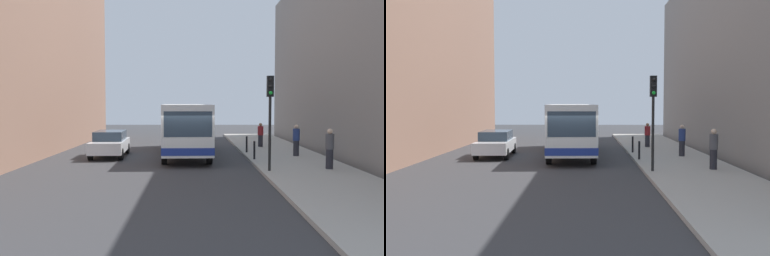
% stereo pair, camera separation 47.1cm
% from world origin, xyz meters
% --- Properties ---
extents(ground_plane, '(80.00, 80.00, 0.00)m').
position_xyz_m(ground_plane, '(0.00, 0.00, 0.00)').
color(ground_plane, '#38383A').
extents(sidewalk, '(4.40, 40.00, 0.15)m').
position_xyz_m(sidewalk, '(5.40, 0.00, 0.07)').
color(sidewalk, '#ADA89E').
rests_on(sidewalk, ground).
extents(bus, '(3.01, 11.12, 3.00)m').
position_xyz_m(bus, '(-0.25, 4.87, 1.73)').
color(bus, white).
rests_on(bus, ground).
extents(car_beside_bus, '(2.00, 4.46, 1.48)m').
position_xyz_m(car_beside_bus, '(-4.52, 3.89, 0.78)').
color(car_beside_bus, silver).
rests_on(car_beside_bus, ground).
extents(traffic_light, '(0.28, 0.33, 4.10)m').
position_xyz_m(traffic_light, '(3.55, -2.18, 3.01)').
color(traffic_light, black).
rests_on(traffic_light, sidewalk).
extents(bollard_near, '(0.11, 0.11, 0.95)m').
position_xyz_m(bollard_near, '(3.45, 1.65, 0.62)').
color(bollard_near, black).
rests_on(bollard_near, sidewalk).
extents(bollard_mid, '(0.11, 0.11, 0.95)m').
position_xyz_m(bollard_mid, '(3.45, 4.81, 0.62)').
color(bollard_mid, black).
rests_on(bollard_mid, sidewalk).
extents(pedestrian_near_signal, '(0.38, 0.38, 1.80)m').
position_xyz_m(pedestrian_near_signal, '(6.32, -1.63, 1.05)').
color(pedestrian_near_signal, '#26262D').
rests_on(pedestrian_near_signal, sidewalk).
extents(pedestrian_mid_sidewalk, '(0.38, 0.38, 1.74)m').
position_xyz_m(pedestrian_mid_sidewalk, '(5.98, 3.08, 1.02)').
color(pedestrian_mid_sidewalk, '#26262D').
rests_on(pedestrian_mid_sidewalk, sidewalk).
extents(pedestrian_far_sidewalk, '(0.38, 0.38, 1.60)m').
position_xyz_m(pedestrian_far_sidewalk, '(4.80, 8.10, 0.94)').
color(pedestrian_far_sidewalk, '#26262D').
rests_on(pedestrian_far_sidewalk, sidewalk).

